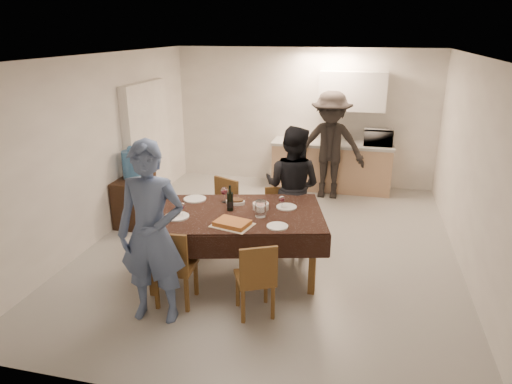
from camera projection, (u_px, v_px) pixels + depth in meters
floor at (272, 245)px, 6.51m from camera, size 5.00×6.00×0.02m
ceiling at (275, 56)px, 5.63m from camera, size 5.00×6.00×0.02m
wall_back at (304, 117)px, 8.82m from camera, size 5.00×0.02×2.60m
wall_front at (192, 264)px, 3.32m from camera, size 5.00×0.02×2.60m
wall_left at (104, 147)px, 6.61m from camera, size 0.02×6.00×2.60m
wall_right at (475, 170)px, 5.52m from camera, size 0.02×6.00×2.60m
stub_partition at (148, 145)px, 7.78m from camera, size 0.15×1.40×2.10m
kitchen_base_cabinet at (331, 167)px, 8.69m from camera, size 2.20×0.60×0.86m
kitchen_worktop at (332, 144)px, 8.53m from camera, size 2.24×0.64×0.05m
upper_cabinet at (353, 91)px, 8.27m from camera, size 1.20×0.34×0.70m
dining_table at (233, 215)px, 5.50m from camera, size 2.38×1.74×0.84m
chair_near_left at (172, 260)px, 4.90m from camera, size 0.45×0.45×0.50m
chair_near_right at (253, 273)px, 4.73m from camera, size 0.53×0.54×0.47m
chair_far_left at (215, 209)px, 6.27m from camera, size 0.57×0.59×0.51m
chair_far_right at (280, 217)px, 6.10m from camera, size 0.50×0.51×0.47m
console at (135, 200)px, 7.19m from camera, size 0.40×0.80×0.74m
water_jug at (132, 165)px, 6.99m from camera, size 0.29×0.29×0.43m
wine_bottle at (230, 198)px, 5.49m from camera, size 0.08×0.08×0.32m
water_pitcher at (261, 209)px, 5.33m from camera, size 0.13×0.13×0.20m
savoury_tart at (232, 223)px, 5.10m from camera, size 0.50×0.42×0.05m
salad_bowl at (261, 206)px, 5.57m from camera, size 0.20×0.20×0.08m
mushroom_dish at (235, 202)px, 5.74m from camera, size 0.22×0.22×0.04m
wine_glass_a at (182, 209)px, 5.34m from camera, size 0.08×0.08×0.17m
wine_glass_b at (282, 202)px, 5.56m from camera, size 0.08×0.08×0.17m
wine_glass_c at (224, 195)px, 5.77m from camera, size 0.09×0.09×0.21m
plate_near_left at (177, 216)px, 5.34m from camera, size 0.29×0.29×0.02m
plate_near_right at (277, 226)px, 5.07m from camera, size 0.24×0.24×0.01m
plate_far_left at (195, 199)px, 5.89m from camera, size 0.29×0.29×0.02m
plate_far_right at (287, 207)px, 5.62m from camera, size 0.25×0.25×0.01m
microwave at (378, 137)px, 8.30m from camera, size 0.51×0.35×0.28m
person_near at (152, 234)px, 4.60m from camera, size 0.74×0.53×1.93m
person_far at (292, 187)px, 6.32m from camera, size 0.95×0.82×1.70m
person_kitchen at (330, 146)px, 8.10m from camera, size 1.24×0.71×1.92m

